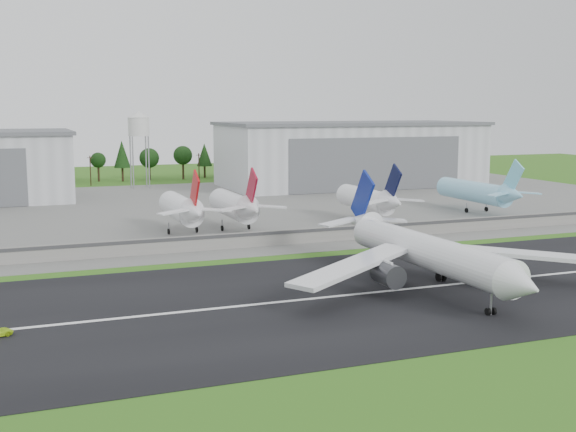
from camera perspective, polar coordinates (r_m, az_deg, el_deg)
name	(u,v)px	position (r m, az deg, el deg)	size (l,w,h in m)	color
ground	(381,311)	(111.17, 7.37, -7.46)	(600.00, 600.00, 0.00)	#3C6718
runway	(352,295)	(119.72, 5.08, -6.23)	(320.00, 60.00, 0.10)	black
runway_centerline	(352,295)	(119.71, 5.08, -6.21)	(220.00, 1.00, 0.02)	white
apron	(193,209)	(221.99, -7.50, 0.56)	(320.00, 150.00, 0.10)	slate
blast_fence	(263,239)	(159.99, -2.02, -1.81)	(240.00, 0.61, 3.50)	gray
hangar_east	(351,154)	(288.48, 4.96, 4.92)	(102.00, 47.00, 25.20)	silver
water_tower	(139,124)	(282.72, -11.73, 7.13)	(8.40, 8.40, 29.40)	#99999E
utility_poles	(147,184)	(299.83, -11.11, 2.51)	(230.00, 3.00, 12.00)	black
treeline	(140,180)	(314.54, -11.59, 2.77)	(320.00, 16.00, 22.00)	black
main_airliner	(430,260)	(125.10, 11.12, -3.44)	(57.28, 59.10, 18.17)	white
parked_jet_red_a	(184,209)	(176.37, -8.25, 0.56)	(7.36, 31.29, 16.86)	white
parked_jet_red_b	(237,206)	(179.80, -4.05, 0.80)	(7.36, 31.29, 16.94)	silver
parked_jet_navy	(371,200)	(193.95, 6.57, 1.30)	(7.36, 31.29, 16.83)	white
parked_jet_skyblue	(480,192)	(218.40, 14.94, 1.86)	(7.36, 37.29, 16.84)	#8DD3F3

